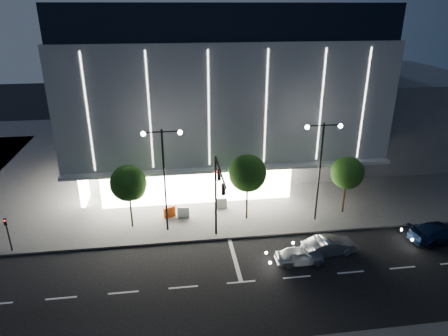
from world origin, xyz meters
TOP-DOWN VIEW (x-y plane):
  - ground at (0.00, 0.00)m, footprint 160.00×160.00m
  - sidewalk_museum at (5.00, 24.00)m, footprint 70.00×40.00m
  - museum at (2.98, 22.31)m, footprint 30.00×25.80m
  - annex_building at (26.00, 24.00)m, footprint 16.00×20.00m
  - traffic_mast at (1.00, 3.34)m, footprint 0.33×5.89m
  - street_lamp_west at (-3.00, 6.00)m, footprint 3.16×0.36m
  - street_lamp_east at (10.00, 6.00)m, footprint 3.16×0.36m
  - ped_signal_far at (-15.00, 4.50)m, footprint 0.22×0.24m
  - tree_left at (-5.97, 7.02)m, footprint 3.02×3.02m
  - tree_mid at (4.03, 7.02)m, footprint 3.25×3.25m
  - tree_right at (13.03, 7.02)m, footprint 2.91×2.91m
  - car_lead at (6.69, 0.13)m, footprint 3.67×1.48m
  - car_second at (9.30, 0.97)m, footprint 4.39×2.04m
  - car_third at (18.89, 1.48)m, footprint 5.45×2.65m
  - barrier_b at (-1.55, 7.97)m, footprint 1.13×0.49m
  - barrier_c at (-2.79, 8.15)m, footprint 1.10×0.69m
  - barrier_d at (2.00, 9.24)m, footprint 1.10×0.26m

SIDE VIEW (x-z plane):
  - ground at x=0.00m, z-range 0.00..0.00m
  - sidewalk_museum at x=5.00m, z-range 0.00..0.15m
  - car_lead at x=6.69m, z-range 0.00..1.25m
  - barrier_b at x=-1.55m, z-range 0.15..1.15m
  - barrier_c at x=-2.79m, z-range 0.15..1.15m
  - barrier_d at x=2.00m, z-range 0.15..1.15m
  - car_second at x=9.30m, z-range 0.00..1.39m
  - car_third at x=18.89m, z-range 0.00..1.53m
  - ped_signal_far at x=-15.00m, z-range 0.39..3.39m
  - tree_right at x=13.03m, z-range 1.13..6.64m
  - tree_left at x=-5.97m, z-range 1.17..6.90m
  - tree_mid at x=4.03m, z-range 1.26..7.41m
  - annex_building at x=26.00m, z-range 0.00..10.00m
  - traffic_mast at x=1.00m, z-range 1.49..8.56m
  - street_lamp_west at x=-3.00m, z-range 1.46..10.46m
  - street_lamp_east at x=10.00m, z-range 1.46..10.46m
  - museum at x=2.98m, z-range 0.27..18.27m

